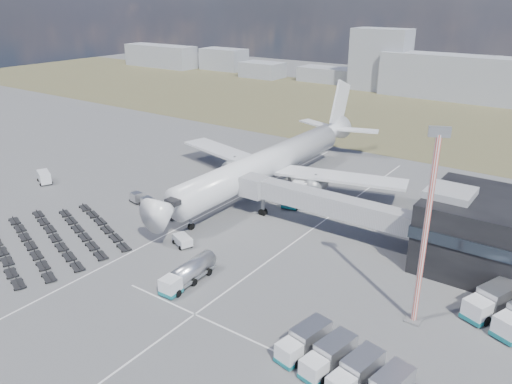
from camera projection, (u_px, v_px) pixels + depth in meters
The scene contains 15 objects.
ground at pixel (150, 251), 74.04m from camera, with size 420.00×420.00×0.00m, color #565659.
grass_strip at pixel (408, 115), 157.43m from camera, with size 420.00×90.00×0.01m, color brown.
lane_markings at pixel (214, 262), 71.06m from camera, with size 47.12×110.00×0.01m.
jet_bridge at pixel (313, 200), 79.11m from camera, with size 30.30×3.80×7.05m.
airliner at pixel (272, 162), 96.63m from camera, with size 51.59×64.53×17.62m.
skyline at pixel (485, 77), 177.20m from camera, with size 306.24×24.01×23.66m.
fuel_tanker at pixel (188, 273), 65.34m from camera, with size 2.59×9.19×2.95m.
pushback_tug at pixel (183, 241), 75.39m from camera, with size 3.39×1.91×1.51m, color silver.
utility_van at pixel (44, 177), 100.30m from camera, with size 4.47×2.02×2.37m, color silver.
catering_truck at pixel (295, 195), 90.25m from camera, with size 4.10×7.33×3.18m.
service_trucks_near at pixel (342, 365), 49.18m from camera, with size 13.32×8.96×2.72m.
service_trucks_far at pixel (506, 309), 57.48m from camera, with size 9.02×9.74×3.17m.
uld_row at pixel (153, 205), 87.65m from camera, with size 12.74×3.42×1.75m.
baggage_dollies at pixel (53, 238), 77.26m from camera, with size 27.84×23.52×0.66m.
floodlight_mast at pixel (426, 231), 53.87m from camera, with size 2.19×1.79×23.24m.
Camera 1 is at (50.76, -44.40, 35.47)m, focal length 35.00 mm.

